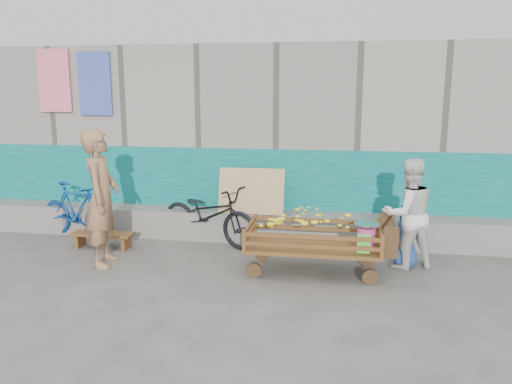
% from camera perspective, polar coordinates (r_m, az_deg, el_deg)
% --- Properties ---
extents(ground, '(80.00, 80.00, 0.00)m').
position_cam_1_polar(ground, '(5.77, -7.46, -11.98)').
color(ground, '#504C49').
rests_on(ground, ground).
extents(building_wall, '(12.00, 3.50, 3.00)m').
position_cam_1_polar(building_wall, '(9.28, -0.42, 6.40)').
color(building_wall, gray).
rests_on(building_wall, ground).
extents(banana_cart, '(1.85, 0.85, 0.79)m').
position_cam_1_polar(banana_cart, '(6.38, 6.29, -4.54)').
color(banana_cart, '#5B2F19').
rests_on(banana_cart, ground).
extents(bench, '(0.91, 0.27, 0.23)m').
position_cam_1_polar(bench, '(7.75, -17.10, -4.91)').
color(bench, '#5B2F19').
rests_on(bench, ground).
extents(vendor_man, '(0.55, 0.73, 1.81)m').
position_cam_1_polar(vendor_man, '(6.85, -17.24, -0.68)').
color(vendor_man, '#9A6E4B').
rests_on(vendor_man, ground).
extents(woman, '(0.85, 0.76, 1.45)m').
position_cam_1_polar(woman, '(6.76, 16.97, -2.40)').
color(woman, white).
rests_on(woman, ground).
extents(child, '(0.46, 0.35, 0.85)m').
position_cam_1_polar(child, '(6.86, 16.80, -4.77)').
color(child, '#244C9A').
rests_on(child, ground).
extents(bicycle_dark, '(1.81, 1.19, 0.90)m').
position_cam_1_polar(bicycle_dark, '(7.58, -5.42, -2.60)').
color(bicycle_dark, black).
rests_on(bicycle_dark, ground).
extents(bicycle_blue, '(1.52, 0.85, 0.88)m').
position_cam_1_polar(bicycle_blue, '(8.34, -19.82, -2.01)').
color(bicycle_blue, navy).
rests_on(bicycle_blue, ground).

